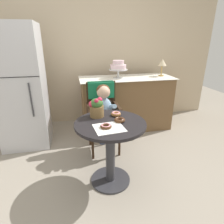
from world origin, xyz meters
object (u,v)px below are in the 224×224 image
Objects in this scene: cafe_table at (110,141)px; seated_child at (104,107)px; donut_front at (116,114)px; flower_vase at (97,107)px; table_lamp at (162,63)px; donut_side at (106,126)px; donut_mid at (120,120)px; refrigerator at (21,88)px; tiered_cake_stand at (118,67)px; wicker_chair at (102,106)px.

seated_child is (0.04, 0.58, 0.17)m from cafe_table.
flower_vase is (-0.21, 0.02, 0.08)m from donut_front.
seated_child is at bearing -146.97° from table_lamp.
donut_side is at bearing -120.11° from cafe_table.
cafe_table is 2.53× the size of table_lamp.
refrigerator reaches higher than donut_mid.
wicker_chair is at bearing -122.59° from tiered_cake_stand.
wicker_chair is 4.47× the size of flower_vase.
flower_vase is at bearing -99.07° from wicker_chair.
donut_side is at bearing -120.62° from donut_front.
donut_front is at bearing -82.01° from seated_child.
tiered_cake_stand is at bearing 71.77° from donut_side.
seated_child reaches higher than donut_side.
donut_mid is at bearing -41.83° from flower_vase.
donut_mid is 0.20m from donut_side.
donut_mid is at bearing -90.08° from donut_front.
wicker_chair is at bearing 87.08° from cafe_table.
table_lamp is (1.12, 0.73, 0.44)m from seated_child.
table_lamp is (1.27, 1.12, 0.29)m from flower_vase.
donut_mid reaches higher than cafe_table.
donut_front is at bearing 59.02° from cafe_table.
donut_front is 0.16m from donut_mid.
donut_mid is (0.06, -0.73, 0.10)m from wicker_chair.
refrigerator reaches higher than wicker_chair.
wicker_chair is 1.31× the size of seated_child.
refrigerator is (-0.94, 0.92, 0.02)m from flower_vase.
wicker_chair is 8.55× the size of donut_mid.
seated_child is 1.41m from table_lamp.
donut_mid is 0.52× the size of flower_vase.
donut_front is at bearing -78.23° from wicker_chair.
refrigerator is (-1.05, 1.10, 0.34)m from cafe_table.
donut_front is 1.23m from tiered_cake_stand.
seated_child is at bearing 69.49° from flower_vase.
donut_mid is 1.02× the size of donut_side.
donut_side is at bearing -90.98° from wicker_chair.
table_lamp is at bearing 5.36° from refrigerator.
wicker_chair is at bearing 74.99° from flower_vase.
donut_mid is at bearing -43.84° from refrigerator.
seated_child reaches higher than donut_front.
donut_mid reaches higher than donut_side.
donut_front is 1.61m from table_lamp.
donut_front is at bearing -39.37° from refrigerator.
table_lamp reaches higher than tiered_cake_stand.
wicker_chair is 0.60m from flower_vase.
refrigerator reaches higher than table_lamp.
seated_child is 0.90m from tiered_cake_stand.
flower_vase is at bearing -44.27° from refrigerator.
tiered_cake_stand is (0.51, 1.12, 0.26)m from flower_vase.
donut_mid is 0.39× the size of table_lamp.
seated_child is 1.22m from refrigerator.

